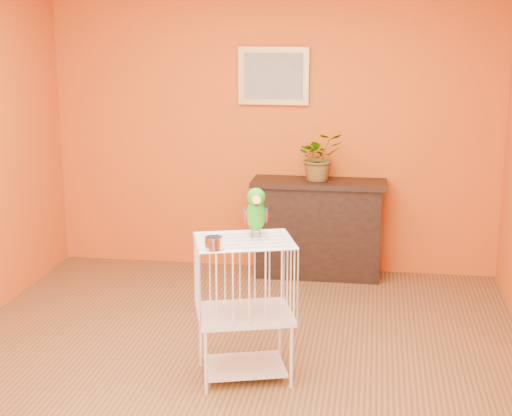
# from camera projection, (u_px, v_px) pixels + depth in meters

# --- Properties ---
(ground) EXTENTS (4.50, 4.50, 0.00)m
(ground) POSITION_uv_depth(u_px,v_px,m) (228.00, 370.00, 5.11)
(ground) COLOR brown
(ground) RESTS_ON ground
(room_shell) EXTENTS (4.50, 4.50, 4.50)m
(room_shell) POSITION_uv_depth(u_px,v_px,m) (225.00, 128.00, 4.74)
(room_shell) COLOR #CC4F13
(room_shell) RESTS_ON ground
(console_cabinet) EXTENTS (1.17, 0.42, 0.87)m
(console_cabinet) POSITION_uv_depth(u_px,v_px,m) (318.00, 229.00, 6.91)
(console_cabinet) COLOR black
(console_cabinet) RESTS_ON ground
(potted_plant) EXTENTS (0.51, 0.53, 0.33)m
(potted_plant) POSITION_uv_depth(u_px,v_px,m) (319.00, 162.00, 6.75)
(potted_plant) COLOR #26722D
(potted_plant) RESTS_ON console_cabinet
(framed_picture) EXTENTS (0.62, 0.04, 0.50)m
(framed_picture) POSITION_uv_depth(u_px,v_px,m) (273.00, 76.00, 6.83)
(framed_picture) COLOR #BF8844
(framed_picture) RESTS_ON room_shell
(birdcage) EXTENTS (0.69, 0.60, 0.91)m
(birdcage) POSITION_uv_depth(u_px,v_px,m) (244.00, 307.00, 4.90)
(birdcage) COLOR silver
(birdcage) RESTS_ON ground
(feed_cup) EXTENTS (0.11, 0.11, 0.07)m
(feed_cup) POSITION_uv_depth(u_px,v_px,m) (214.00, 243.00, 4.59)
(feed_cup) COLOR silver
(feed_cup) RESTS_ON birdcage
(parrot) EXTENTS (0.16, 0.29, 0.32)m
(parrot) POSITION_uv_depth(u_px,v_px,m) (256.00, 212.00, 4.83)
(parrot) COLOR #59544C
(parrot) RESTS_ON birdcage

